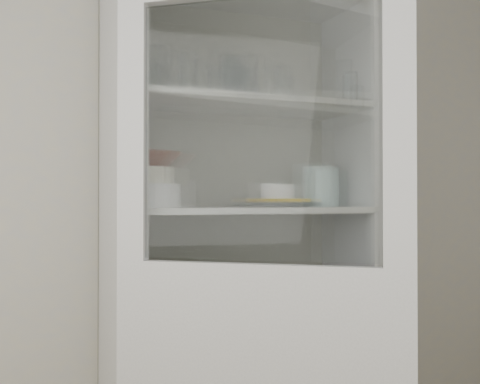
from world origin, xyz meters
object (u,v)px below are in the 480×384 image
object	(u,v)px
pantry_cabinet	(234,289)
goblet_1	(231,86)
cupboard_door	(258,341)
glass_platter	(278,204)
grey_bowl_stack	(321,187)
plate_stack_back	(150,192)
mug_teal	(271,295)
goblet_0	(152,78)
measuring_cups	(211,313)
goblet_3	(286,90)
mug_white	(309,299)
plate_stack_front	(147,196)
yellow_trivet	(278,200)
goblet_2	(226,85)
white_canister	(131,299)
teal_jar	(232,299)
terracotta_bowl	(147,160)
cream_bowl	(147,176)
white_ramekin	(278,191)
mug_blue	(345,296)

from	to	relation	value
pantry_cabinet	goblet_1	xyz separation A→B (m)	(0.00, 0.04, 0.80)
cupboard_door	glass_platter	bearing A→B (deg)	97.11
glass_platter	grey_bowl_stack	distance (m)	0.20
pantry_cabinet	glass_platter	size ratio (longest dim) A/B	6.04
goblet_1	plate_stack_back	bearing A→B (deg)	174.75
goblet_1	mug_teal	size ratio (longest dim) A/B	1.62
goblet_0	measuring_cups	distance (m)	0.91
goblet_3	measuring_cups	world-z (taller)	goblet_3
goblet_1	glass_platter	distance (m)	0.51
goblet_1	mug_white	distance (m)	0.89
grey_bowl_stack	goblet_3	bearing A→B (deg)	148.13
pantry_cabinet	grey_bowl_stack	size ratio (longest dim) A/B	13.12
goblet_3	mug_teal	world-z (taller)	goblet_3
plate_stack_front	mug_teal	distance (m)	0.66
goblet_0	goblet_3	xyz separation A→B (m)	(0.55, -0.05, -0.01)
glass_platter	mug_white	size ratio (longest dim) A/B	3.32
plate_stack_back	mug_teal	distance (m)	0.63
goblet_1	yellow_trivet	bearing A→B (deg)	-30.76
goblet_2	goblet_3	world-z (taller)	goblet_2
pantry_cabinet	white_canister	distance (m)	0.41
glass_platter	white_canister	size ratio (longest dim) A/B	2.46
pantry_cabinet	cupboard_door	xyz separation A→B (m)	(-0.15, -0.57, -0.07)
goblet_3	white_canister	bearing A→B (deg)	-176.66
goblet_3	measuring_cups	distance (m)	0.95
yellow_trivet	teal_jar	bearing A→B (deg)	-179.75
mug_teal	white_canister	bearing A→B (deg)	-157.92
plate_stack_front	pantry_cabinet	bearing A→B (deg)	15.47
goblet_2	white_canister	size ratio (longest dim) A/B	1.14
yellow_trivet	measuring_cups	size ratio (longest dim) A/B	1.66
mug_teal	teal_jar	size ratio (longest dim) A/B	1.04
goblet_3	plate_stack_back	xyz separation A→B (m)	(-0.55, 0.07, -0.42)
yellow_trivet	teal_jar	distance (m)	0.42
terracotta_bowl	glass_platter	bearing A→B (deg)	5.33
cupboard_door	mug_white	size ratio (longest dim) A/B	19.08
plate_stack_front	yellow_trivet	world-z (taller)	plate_stack_front
cream_bowl	white_ramekin	world-z (taller)	cream_bowl
goblet_3	goblet_2	bearing A→B (deg)	176.72
goblet_3	yellow_trivet	distance (m)	0.46
teal_jar	measuring_cups	distance (m)	0.16
cupboard_door	glass_platter	world-z (taller)	cupboard_door
terracotta_bowl	white_ramekin	world-z (taller)	terracotta_bowl
teal_jar	goblet_3	bearing A→B (deg)	12.97
pantry_cabinet	mug_teal	xyz separation A→B (m)	(0.16, -0.01, -0.03)
cupboard_door	goblet_0	bearing A→B (deg)	143.53
grey_bowl_stack	mug_teal	world-z (taller)	grey_bowl_stack
teal_jar	measuring_cups	bearing A→B (deg)	-140.35
goblet_1	cream_bowl	distance (m)	0.55
measuring_cups	plate_stack_front	bearing A→B (deg)	167.49
terracotta_bowl	grey_bowl_stack	size ratio (longest dim) A/B	1.38
plate_stack_front	mug_blue	bearing A→B (deg)	-3.76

